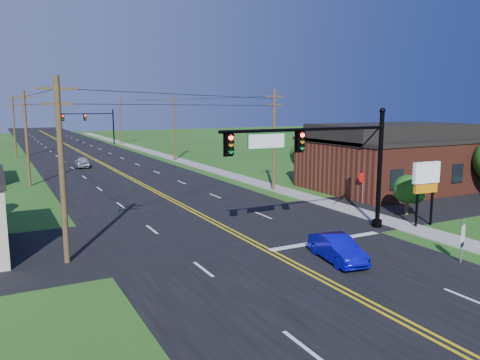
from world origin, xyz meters
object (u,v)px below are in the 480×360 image
signal_mast_main (322,156)px  stop_sign (363,181)px  blue_car (337,249)px  route_sign (463,238)px  signal_mast_far (90,121)px

signal_mast_main → stop_sign: 10.91m
signal_mast_main → blue_car: signal_mast_main is taller
blue_car → stop_sign: 14.64m
blue_car → route_sign: bearing=-20.8°
signal_mast_far → route_sign: signal_mast_far is taller
signal_mast_far → stop_sign: 66.67m
signal_mast_main → blue_car: (-2.03, -4.00, -4.11)m
signal_mast_far → blue_car: (-2.13, -76.00, -3.91)m
route_sign → stop_sign: size_ratio=0.89×
blue_car → stop_sign: size_ratio=1.55×
signal_mast_main → route_sign: bearing=-65.8°
blue_car → route_sign: (5.19, -3.02, 0.65)m
signal_mast_main → stop_sign: signal_mast_main is taller
signal_mast_main → signal_mast_far: (0.10, 72.00, -0.20)m
route_sign → stop_sign: 14.09m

